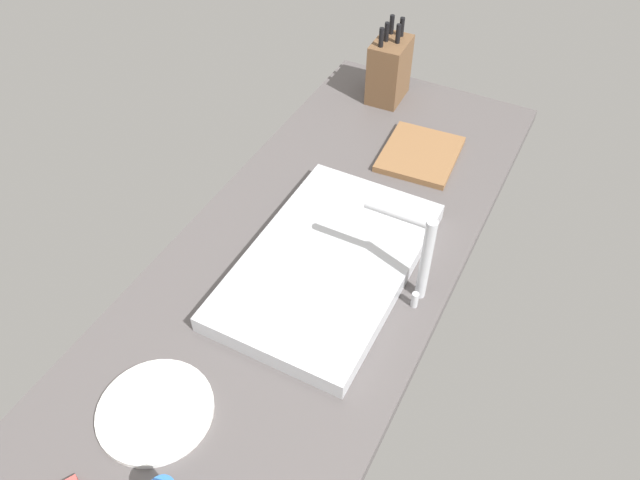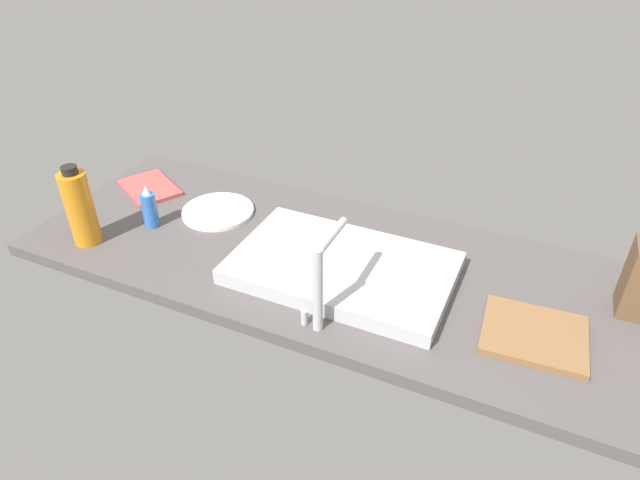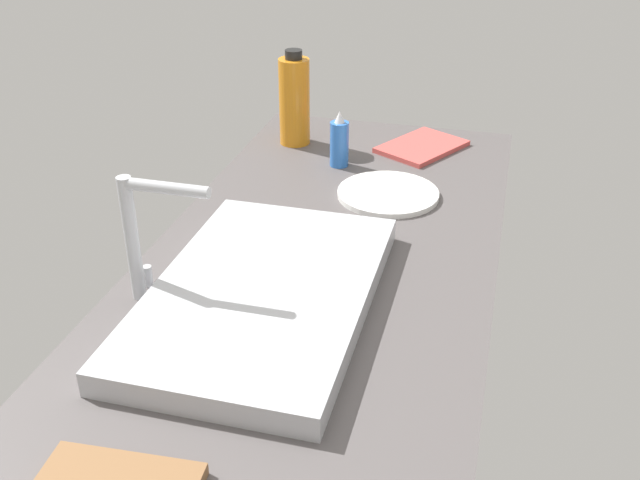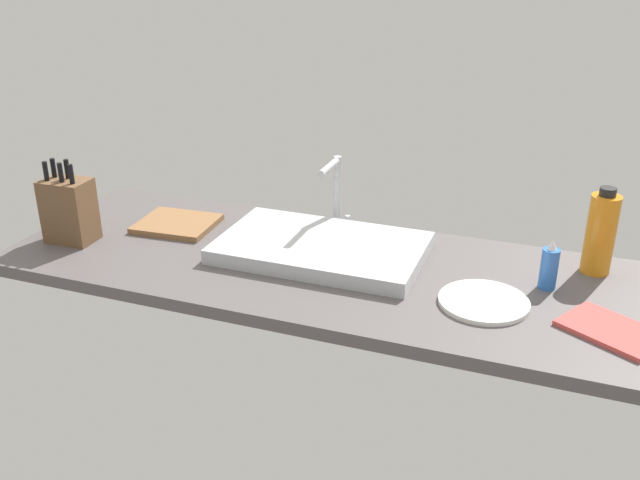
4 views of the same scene
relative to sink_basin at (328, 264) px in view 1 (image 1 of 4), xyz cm
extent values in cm
cube|color=#514C4C|center=(2.80, -5.18, -3.87)|extent=(179.13, 65.01, 3.50)
cube|color=#B7BABF|center=(0.00, 0.00, 0.00)|extent=(57.13, 35.13, 4.24)
cylinder|color=#B7BABF|center=(-2.86, 21.37, 9.11)|extent=(2.40, 2.40, 22.47)
cylinder|color=#B7BABF|center=(-2.86, 14.16, 19.35)|extent=(2.00, 14.41, 2.00)
cylinder|color=#B7BABF|center=(0.64, 21.37, -0.12)|extent=(1.60, 1.60, 4.00)
cube|color=brown|center=(-72.37, -16.28, 7.26)|extent=(13.95, 10.22, 18.77)
cylinder|color=black|center=(-76.69, -18.32, 19.46)|extent=(1.45, 1.45, 5.62)
cylinder|color=black|center=(-76.67, -15.13, 19.46)|extent=(1.45, 1.45, 5.62)
cylinder|color=black|center=(-71.89, -17.88, 19.46)|extent=(1.45, 1.45, 5.62)
cylinder|color=black|center=(-72.38, -14.52, 19.46)|extent=(1.45, 1.45, 5.62)
cylinder|color=black|center=(-68.17, -17.94, 19.46)|extent=(1.45, 1.45, 5.62)
cube|color=brown|center=(-49.12, 3.66, -1.22)|extent=(24.23, 21.28, 1.80)
cylinder|color=white|center=(47.29, -12.78, -1.52)|extent=(22.20, 22.20, 1.20)
camera|label=1|loc=(84.21, 41.60, 104.66)|focal=34.54mm
camera|label=2|loc=(-43.42, 108.40, 87.59)|focal=31.15mm
camera|label=3|loc=(-97.43, -35.88, 68.23)|focal=41.44mm
camera|label=4|loc=(62.64, -167.92, 81.53)|focal=39.26mm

